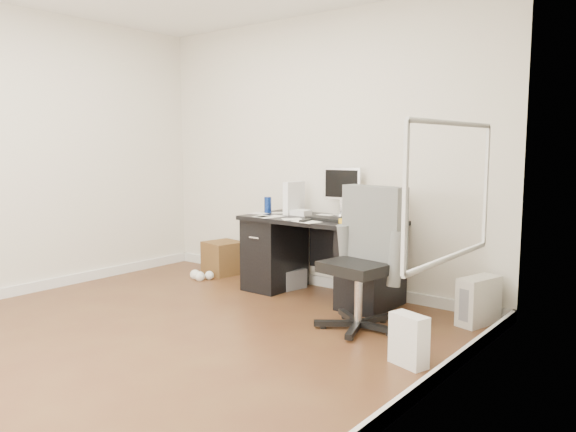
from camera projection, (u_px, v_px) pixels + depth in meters
name	position (u px, v px, depth m)	size (l,w,h in m)	color
ground	(161.00, 336.00, 4.22)	(4.00, 4.00, 0.00)	#4D2918
room_shell	(160.00, 112.00, 4.01)	(4.02, 4.02, 2.71)	silver
desk	(320.00, 255.00, 5.27)	(1.50, 0.70, 0.75)	black
loose_papers	(300.00, 217.00, 5.31)	(1.10, 0.60, 0.00)	white
lcd_monitor	(342.00, 192.00, 5.33)	(0.38, 0.21, 0.47)	silver
keyboard	(329.00, 219.00, 5.06)	(0.44, 0.15, 0.03)	black
computer_mouse	(341.00, 217.00, 5.12)	(0.06, 0.06, 0.06)	silver
travel_mug	(268.00, 205.00, 5.62)	(0.07, 0.07, 0.16)	navy
white_binder	(294.00, 198.00, 5.52)	(0.13, 0.28, 0.32)	white
magazine_file	(390.00, 206.00, 4.92)	(0.13, 0.25, 0.30)	#A3764F
pen_cup	(370.00, 206.00, 5.02)	(0.11, 0.11, 0.27)	brown
yellow_book	(357.00, 222.00, 4.83)	(0.20, 0.25, 0.04)	#EFAE1A
paper_remote	(307.00, 221.00, 4.98)	(0.24, 0.19, 0.02)	white
office_chair	(359.00, 259.00, 4.32)	(0.63, 0.63, 1.11)	#585A58
pc_tower	(479.00, 301.00, 4.47)	(0.17, 0.38, 0.38)	beige
shopping_bag	(409.00, 340.00, 3.63)	(0.25, 0.18, 0.34)	silver
wicker_basket	(223.00, 258.00, 6.25)	(0.36, 0.36, 0.36)	#4D3117
desk_printer	(286.00, 277.00, 5.67)	(0.33, 0.27, 0.19)	slate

